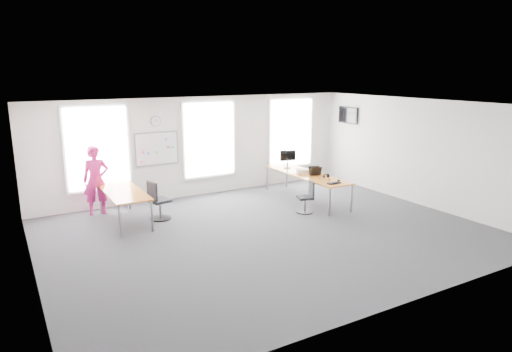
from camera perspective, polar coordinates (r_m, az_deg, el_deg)
floor at (r=10.88m, az=1.54°, el=-7.10°), size 10.00×10.00×0.00m
ceiling at (r=10.25m, az=1.64°, el=8.85°), size 10.00×10.00×0.00m
wall_back at (r=13.97m, az=-7.03°, el=3.68°), size 10.00×0.00×10.00m
wall_front at (r=7.47m, az=17.89°, el=-5.11°), size 10.00×0.00×10.00m
wall_left at (r=9.00m, az=-26.73°, el=-2.85°), size 0.00×10.00×10.00m
wall_right at (r=13.71m, az=19.73°, el=2.83°), size 0.00×10.00×10.00m
window_left at (r=13.06m, az=-19.22°, el=3.28°), size 1.60×0.06×2.20m
window_mid at (r=14.03m, az=-5.87°, el=4.58°), size 1.60×0.06×2.20m
window_right at (r=15.48m, az=4.35°, el=5.40°), size 1.60×0.06×2.20m
desk_right at (r=13.46m, az=6.28°, el=0.08°), size 0.88×3.29×0.80m
desk_left at (r=11.90m, az=-16.19°, el=-2.16°), size 0.88×2.20×0.80m
chair_right at (r=12.38m, az=6.37°, el=-2.85°), size 0.49×0.49×0.86m
chair_left at (r=11.96m, az=-12.17°, el=-3.28°), size 0.56×0.56×1.02m
person at (r=12.76m, az=-19.37°, el=-0.51°), size 0.74×0.55×1.84m
whiteboard at (r=13.47m, az=-12.28°, el=3.35°), size 1.20×0.03×0.90m
wall_clock at (r=13.37m, az=-12.45°, el=6.73°), size 0.30×0.04×0.30m
tv at (r=15.66m, az=11.45°, el=7.47°), size 0.06×0.90×0.55m
keyboard at (r=12.37m, az=9.74°, el=-0.89°), size 0.43×0.20×0.02m
mouse at (r=12.64m, az=10.29°, el=-0.56°), size 0.08×0.12×0.04m
lens_cap at (r=12.74m, az=9.22°, el=-0.49°), size 0.08×0.08×0.01m
headphones at (r=13.00m, az=8.70°, el=0.01°), size 0.19×0.10×0.11m
laptop_sleeve at (r=13.22m, az=7.40°, el=0.62°), size 0.34×0.26×0.26m
paper_stack at (r=13.50m, az=5.87°, el=0.60°), size 0.40×0.35×0.12m
monitor at (r=14.13m, az=3.99°, el=2.34°), size 0.49×0.21×0.56m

